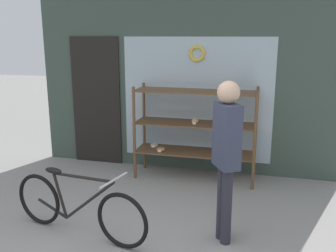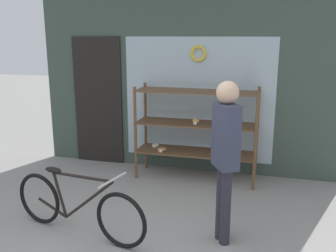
# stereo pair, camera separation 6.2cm
# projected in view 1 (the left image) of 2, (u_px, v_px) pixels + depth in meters

# --- Properties ---
(storefront_facade) EXTENTS (4.79, 0.13, 3.61)m
(storefront_facade) POSITION_uv_depth(u_px,v_px,m) (182.00, 60.00, 5.75)
(storefront_facade) COLOR #3D4C42
(storefront_facade) RESTS_ON ground_plane
(display_case) EXTENTS (1.79, 0.52, 1.40)m
(display_case) POSITION_uv_depth(u_px,v_px,m) (195.00, 125.00, 5.52)
(display_case) COLOR brown
(display_case) RESTS_ON ground_plane
(bicycle) EXTENTS (1.70, 0.54, 0.73)m
(bicycle) POSITION_uv_depth(u_px,v_px,m) (77.00, 207.00, 4.01)
(bicycle) COLOR black
(bicycle) RESTS_ON ground_plane
(pedestrian) EXTENTS (0.32, 0.37, 1.70)m
(pedestrian) POSITION_uv_depth(u_px,v_px,m) (226.00, 150.00, 3.74)
(pedestrian) COLOR #282833
(pedestrian) RESTS_ON ground_plane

